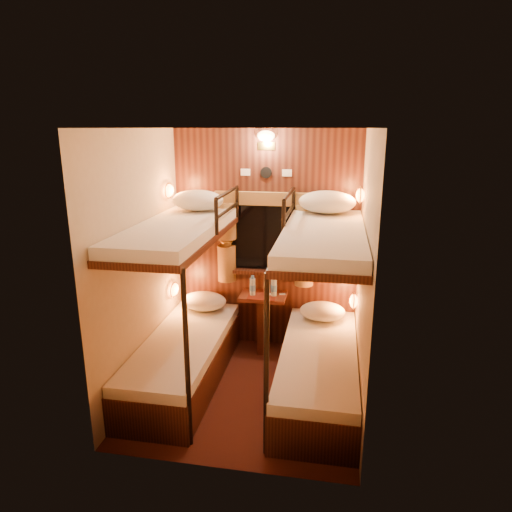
% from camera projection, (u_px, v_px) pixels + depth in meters
% --- Properties ---
extents(floor, '(2.10, 2.10, 0.00)m').
position_uv_depth(floor, '(248.00, 390.00, 4.33)').
color(floor, '#3E1311').
rests_on(floor, ground).
extents(ceiling, '(2.10, 2.10, 0.00)m').
position_uv_depth(ceiling, '(247.00, 128.00, 3.68)').
color(ceiling, silver).
rests_on(ceiling, wall_back).
extents(wall_back, '(2.40, 0.00, 2.40)m').
position_uv_depth(wall_back, '(266.00, 241.00, 5.00)').
color(wall_back, '#C6B293').
rests_on(wall_back, floor).
extents(wall_front, '(2.40, 0.00, 2.40)m').
position_uv_depth(wall_front, '(217.00, 316.00, 3.01)').
color(wall_front, '#C6B293').
rests_on(wall_front, floor).
extents(wall_left, '(0.00, 2.40, 2.40)m').
position_uv_depth(wall_left, '(141.00, 264.00, 4.18)').
color(wall_left, '#C6B293').
rests_on(wall_left, floor).
extents(wall_right, '(0.00, 2.40, 2.40)m').
position_uv_depth(wall_right, '(364.00, 276.00, 3.84)').
color(wall_right, '#C6B293').
rests_on(wall_right, floor).
extents(back_panel, '(2.00, 0.03, 2.40)m').
position_uv_depth(back_panel, '(266.00, 242.00, 4.99)').
color(back_panel, black).
rests_on(back_panel, floor).
extents(bunk_left, '(0.72, 1.90, 1.82)m').
position_uv_depth(bunk_left, '(183.00, 328.00, 4.36)').
color(bunk_left, black).
rests_on(bunk_left, floor).
extents(bunk_right, '(0.72, 1.90, 1.82)m').
position_uv_depth(bunk_right, '(319.00, 338.00, 4.14)').
color(bunk_right, black).
rests_on(bunk_right, floor).
extents(window, '(1.00, 0.12, 0.79)m').
position_uv_depth(window, '(266.00, 244.00, 4.96)').
color(window, black).
rests_on(window, back_panel).
extents(curtains, '(1.10, 0.22, 1.00)m').
position_uv_depth(curtains, '(265.00, 237.00, 4.91)').
color(curtains, brown).
rests_on(curtains, back_panel).
extents(back_fixtures, '(0.54, 0.09, 0.48)m').
position_uv_depth(back_fixtures, '(266.00, 143.00, 4.67)').
color(back_fixtures, black).
rests_on(back_fixtures, back_panel).
extents(reading_lamps, '(2.00, 0.20, 1.25)m').
position_uv_depth(reading_lamps, '(261.00, 246.00, 4.66)').
color(reading_lamps, orange).
rests_on(reading_lamps, wall_left).
extents(table, '(0.50, 0.34, 0.66)m').
position_uv_depth(table, '(263.00, 315.00, 5.03)').
color(table, '#5D2615').
rests_on(table, floor).
extents(bottle_left, '(0.06, 0.06, 0.22)m').
position_uv_depth(bottle_left, '(253.00, 287.00, 4.92)').
color(bottle_left, '#99BFE5').
rests_on(bottle_left, table).
extents(bottle_right, '(0.07, 0.07, 0.24)m').
position_uv_depth(bottle_right, '(274.00, 287.00, 4.90)').
color(bottle_right, '#99BFE5').
rests_on(bottle_right, table).
extents(sachet_a, '(0.10, 0.09, 0.01)m').
position_uv_depth(sachet_a, '(272.00, 294.00, 4.97)').
color(sachet_a, silver).
rests_on(sachet_a, table).
extents(sachet_b, '(0.07, 0.06, 0.00)m').
position_uv_depth(sachet_b, '(282.00, 294.00, 4.98)').
color(sachet_b, silver).
rests_on(sachet_b, table).
extents(pillow_lower_left, '(0.50, 0.36, 0.20)m').
position_uv_depth(pillow_lower_left, '(204.00, 301.00, 5.04)').
color(pillow_lower_left, white).
rests_on(pillow_lower_left, bunk_left).
extents(pillow_lower_right, '(0.47, 0.34, 0.19)m').
position_uv_depth(pillow_lower_right, '(322.00, 311.00, 4.77)').
color(pillow_lower_right, white).
rests_on(pillow_lower_right, bunk_right).
extents(pillow_upper_left, '(0.53, 0.38, 0.21)m').
position_uv_depth(pillow_upper_left, '(198.00, 200.00, 4.63)').
color(pillow_upper_left, white).
rests_on(pillow_upper_left, bunk_left).
extents(pillow_upper_right, '(0.56, 0.40, 0.22)m').
position_uv_depth(pillow_upper_right, '(327.00, 202.00, 4.48)').
color(pillow_upper_right, white).
rests_on(pillow_upper_right, bunk_right).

